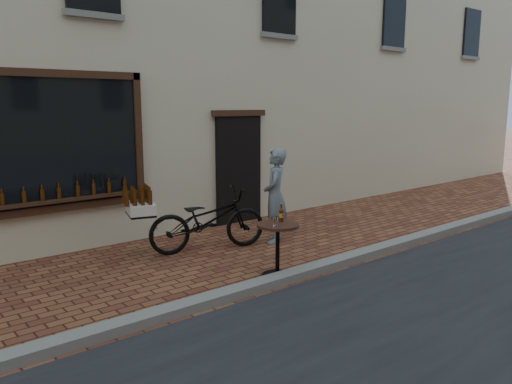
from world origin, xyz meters
TOP-DOWN VIEW (x-y plane):
  - ground at (0.00, 0.00)m, footprint 90.00×90.00m
  - kerb at (0.00, 0.20)m, footprint 90.00×0.25m
  - cargo_bicycle at (0.20, 2.15)m, footprint 2.44×1.27m
  - bistro_table at (0.28, 0.44)m, footprint 0.60×0.60m
  - pedestrian at (1.46, 1.83)m, footprint 0.72×0.71m

SIDE VIEW (x-z plane):
  - ground at x=0.00m, z-range 0.00..0.00m
  - kerb at x=0.00m, z-range 0.00..0.12m
  - cargo_bicycle at x=0.20m, z-range -0.03..1.10m
  - bistro_table at x=0.28m, z-range 0.03..1.07m
  - pedestrian at x=1.46m, z-range 0.00..1.68m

